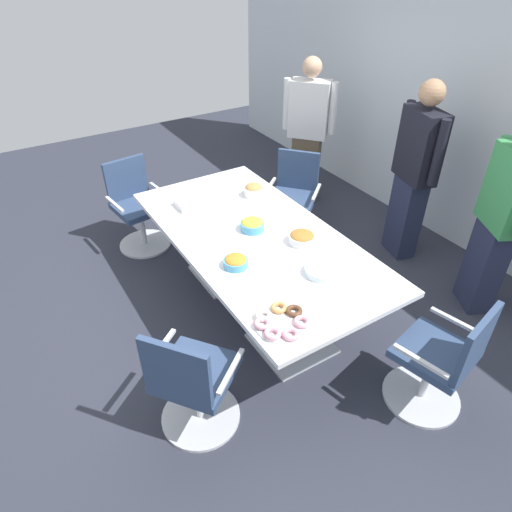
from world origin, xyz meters
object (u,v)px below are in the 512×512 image
snack_bowl_chips_yellow (252,225)px  snack_bowl_cookies (254,190)px  person_standing_2 (501,218)px  donut_platter (281,322)px  snack_bowl_pretzels (302,237)px  snack_bowl_chips_orange (236,261)px  plate_stack (321,271)px  office_chair_2 (193,385)px  office_chair_3 (441,363)px  person_standing_1 (415,171)px  office_chair_0 (293,201)px  person_standing_0 (308,130)px  office_chair_1 (138,210)px  napkin_pile (188,204)px  conference_table (256,249)px

snack_bowl_chips_yellow → snack_bowl_cookies: bearing=147.4°
person_standing_2 → donut_platter: size_ratio=4.92×
snack_bowl_pretzels → snack_bowl_chips_orange: 0.59m
snack_bowl_cookies → plate_stack: size_ratio=0.75×
snack_bowl_chips_orange → plate_stack: size_ratio=0.77×
office_chair_2 → snack_bowl_chips_orange: office_chair_2 is taller
snack_bowl_chips_yellow → plate_stack: (0.76, 0.11, -0.02)m
office_chair_3 → donut_platter: bearing=134.5°
office_chair_3 → person_standing_1: 1.97m
snack_bowl_pretzels → plate_stack: 0.41m
office_chair_0 → person_standing_0: 1.00m
office_chair_1 → napkin_pile: 0.91m
plate_stack → napkin_pile: bearing=-164.3°
person_standing_1 → office_chair_2: bearing=121.3°
donut_platter → office_chair_0: bearing=141.8°
office_chair_3 → person_standing_2: size_ratio=0.53×
office_chair_0 → donut_platter: (1.74, -1.37, 0.36)m
snack_bowl_pretzels → snack_bowl_cookies: size_ratio=1.20×
conference_table → office_chair_2: office_chair_2 is taller
donut_platter → napkin_pile: bearing=175.1°
conference_table → snack_bowl_chips_yellow: snack_bowl_chips_yellow is taller
snack_bowl_pretzels → napkin_pile: snack_bowl_pretzels is taller
conference_table → snack_bowl_chips_yellow: 0.20m
office_chair_1 → person_standing_1: 2.76m
donut_platter → snack_bowl_chips_orange: bearing=174.8°
office_chair_0 → office_chair_2: (1.61, -1.94, 0.00)m
donut_platter → napkin_pile: 1.66m
office_chair_2 → napkin_pile: 1.72m
office_chair_1 → person_standing_2: 3.35m
office_chair_2 → person_standing_0: size_ratio=0.54×
office_chair_0 → office_chair_1: (-0.71, -1.47, 0.00)m
office_chair_1 → person_standing_2: person_standing_2 is taller
office_chair_1 → snack_bowl_chips_orange: office_chair_1 is taller
office_chair_1 → office_chair_3: bearing=101.1°
conference_table → person_standing_2: (0.99, 1.68, 0.26)m
office_chair_2 → napkin_pile: bearing=117.4°
office_chair_0 → snack_bowl_chips_yellow: (0.71, -0.95, 0.39)m
office_chair_1 → snack_bowl_pretzels: 1.97m
office_chair_2 → person_standing_2: bearing=48.5°
person_standing_1 → napkin_pile: 2.13m
snack_bowl_cookies → office_chair_0: bearing=109.1°
donut_platter → snack_bowl_pretzels: bearing=135.5°
snack_bowl_pretzels → snack_bowl_cookies: snack_bowl_cookies is taller
person_standing_1 → snack_bowl_chips_orange: 2.08m
office_chair_2 → snack_bowl_chips_orange: size_ratio=5.03×
snack_bowl_cookies → plate_stack: (1.25, -0.21, -0.04)m
person_standing_0 → snack_bowl_chips_orange: (1.69, -1.94, -0.08)m
person_standing_2 → person_standing_0: bearing=30.6°
office_chair_1 → office_chair_3: same height
office_chair_1 → office_chair_2: 2.36m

